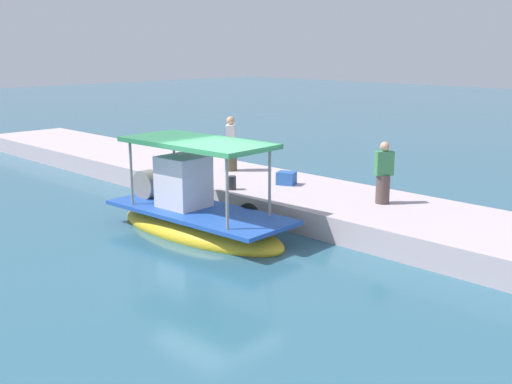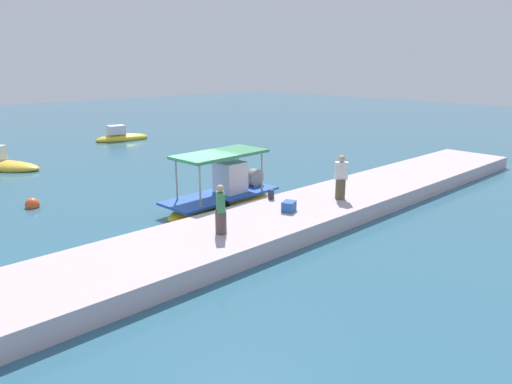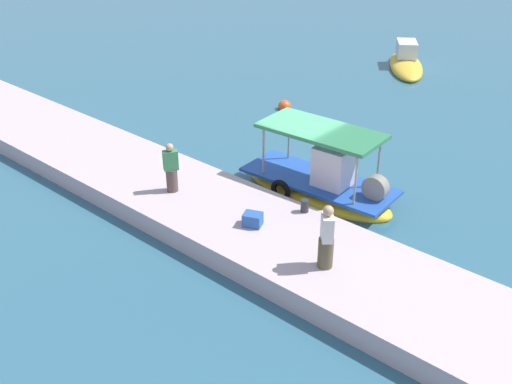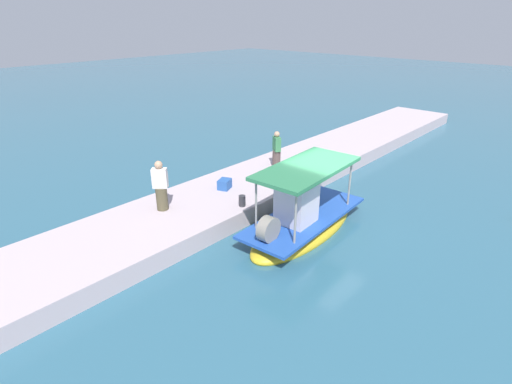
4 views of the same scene
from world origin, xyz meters
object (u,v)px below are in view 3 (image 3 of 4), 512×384
object	(u,v)px
fisherman_by_crate	(171,170)
cargo_crate	(253,219)
mooring_bollard	(305,206)
moored_boat_near	(406,63)
marker_buoy	(285,107)
main_fishing_boat	(321,185)
fisherman_near_bollard	(326,240)

from	to	relation	value
fisherman_by_crate	cargo_crate	world-z (taller)	fisherman_by_crate
mooring_bollard	moored_boat_near	world-z (taller)	moored_boat_near
marker_buoy	moored_boat_near	size ratio (longest dim) A/B	0.11
fisherman_by_crate	marker_buoy	size ratio (longest dim) A/B	2.73
main_fishing_boat	fisherman_near_bollard	bearing A→B (deg)	-53.30
main_fishing_boat	fisherman_by_crate	bearing A→B (deg)	-129.65
fisherman_by_crate	marker_buoy	xyz separation A→B (m)	(-2.85, 9.22, -1.25)
moored_boat_near	mooring_bollard	bearing A→B (deg)	-71.08
fisherman_by_crate	mooring_bollard	distance (m)	4.30
fisherman_near_bollard	fisherman_by_crate	xyz separation A→B (m)	(-5.97, 0.18, -0.07)
main_fishing_boat	marker_buoy	xyz separation A→B (m)	(-5.92, 5.52, -0.32)
cargo_crate	moored_boat_near	distance (m)	18.92
main_fishing_boat	marker_buoy	distance (m)	8.10
cargo_crate	marker_buoy	size ratio (longest dim) A/B	0.88
main_fishing_boat	mooring_bollard	distance (m)	2.23
fisherman_near_bollard	moored_boat_near	size ratio (longest dim) A/B	0.34
fisherman_by_crate	marker_buoy	bearing A→B (deg)	107.19
fisherman_by_crate	marker_buoy	world-z (taller)	fisherman_by_crate
marker_buoy	fisherman_near_bollard	bearing A→B (deg)	-46.84
fisherman_by_crate	cargo_crate	xyz separation A→B (m)	(3.27, 0.10, -0.54)
mooring_bollard	marker_buoy	xyz separation A→B (m)	(-6.77, 7.54, -0.72)
cargo_crate	moored_boat_near	bearing A→B (deg)	105.50
fisherman_by_crate	marker_buoy	distance (m)	9.73
mooring_bollard	cargo_crate	xyz separation A→B (m)	(-0.65, -1.58, -0.01)
mooring_bollard	marker_buoy	bearing A→B (deg)	131.91
moored_boat_near	fisherman_by_crate	bearing A→B (deg)	-84.43
main_fishing_boat	fisherman_near_bollard	xyz separation A→B (m)	(2.89, -3.88, 1.01)
main_fishing_boat	moored_boat_near	distance (m)	15.41
fisherman_near_bollard	marker_buoy	distance (m)	12.96
cargo_crate	main_fishing_boat	bearing A→B (deg)	93.12
main_fishing_boat	moored_boat_near	size ratio (longest dim) A/B	1.05
main_fishing_boat	fisherman_by_crate	xyz separation A→B (m)	(-3.07, -3.70, 0.94)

